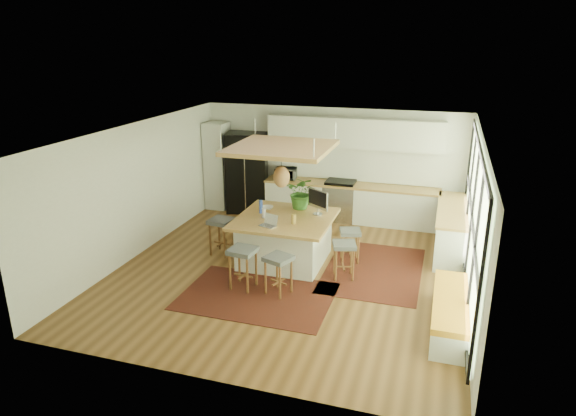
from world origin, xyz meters
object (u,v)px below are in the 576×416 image
(stool_near_right, at_px, (278,275))
(stool_right_front, at_px, (344,260))
(stool_near_left, at_px, (243,270))
(monitor, at_px, (318,202))
(stool_right_back, at_px, (350,245))
(stool_left_side, at_px, (222,238))
(microwave, at_px, (286,172))
(island_plant, at_px, (301,196))
(island, at_px, (285,239))
(fridge, at_px, (248,176))
(laptop, at_px, (268,220))

(stool_near_right, xyz_separation_m, stool_right_front, (0.96, 0.96, 0.00))
(stool_near_left, xyz_separation_m, monitor, (0.93, 1.70, 0.83))
(stool_near_right, height_order, monitor, monitor)
(stool_right_back, xyz_separation_m, stool_left_side, (-2.61, -0.41, 0.00))
(stool_right_front, relative_size, monitor, 1.25)
(microwave, xyz_separation_m, island_plant, (1.02, -2.14, 0.10))
(stool_near_left, distance_m, stool_left_side, 1.63)
(stool_near_left, height_order, stool_right_front, stool_near_left)
(island, relative_size, stool_near_left, 2.42)
(fridge, relative_size, island, 1.10)
(island, xyz_separation_m, stool_near_right, (0.31, -1.36, -0.11))
(stool_left_side, xyz_separation_m, island_plant, (1.52, 0.67, 0.85))
(stool_near_left, bearing_deg, island_plant, 75.28)
(stool_near_left, xyz_separation_m, island_plant, (0.52, 1.96, 0.85))
(laptop, bearing_deg, stool_right_front, 26.89)
(stool_right_front, xyz_separation_m, stool_left_side, (-2.64, 0.35, 0.00))
(stool_near_left, height_order, stool_right_back, stool_near_left)
(island, bearing_deg, stool_right_back, 16.35)
(stool_right_back, height_order, monitor, monitor)
(island, bearing_deg, island_plant, 75.99)
(laptop, distance_m, monitor, 1.19)
(fridge, height_order, stool_left_side, fridge)
(stool_left_side, bearing_deg, island_plant, 23.95)
(stool_near_left, relative_size, island_plant, 1.10)
(stool_left_side, height_order, microwave, microwave)
(stool_right_back, bearing_deg, stool_near_left, -133.37)
(stool_right_back, xyz_separation_m, island_plant, (-1.09, 0.26, 0.85))
(fridge, relative_size, stool_left_side, 2.66)
(stool_right_back, relative_size, laptop, 2.10)
(microwave, distance_m, island_plant, 2.37)
(island_plant, bearing_deg, monitor, -32.39)
(stool_right_front, height_order, monitor, monitor)
(stool_near_left, height_order, laptop, laptop)
(stool_near_left, distance_m, stool_right_front, 1.88)
(island, xyz_separation_m, island_plant, (0.16, 0.63, 0.74))
(fridge, xyz_separation_m, microwave, (1.03, -0.01, 0.18))
(stool_left_side, height_order, island_plant, island_plant)
(stool_near_right, relative_size, stool_right_back, 1.06)
(fridge, distance_m, stool_near_right, 4.72)
(island_plant, bearing_deg, stool_right_front, -42.47)
(stool_right_front, height_order, stool_left_side, stool_left_side)
(island, height_order, stool_right_back, island)
(island, bearing_deg, microwave, 107.27)
(island, bearing_deg, stool_near_left, -105.05)
(monitor, relative_size, island_plant, 0.81)
(monitor, bearing_deg, laptop, -93.86)
(stool_near_right, bearing_deg, stool_near_left, 177.95)
(island, bearing_deg, fridge, 124.31)
(stool_left_side, relative_size, monitor, 1.36)
(fridge, bearing_deg, stool_left_side, -91.79)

